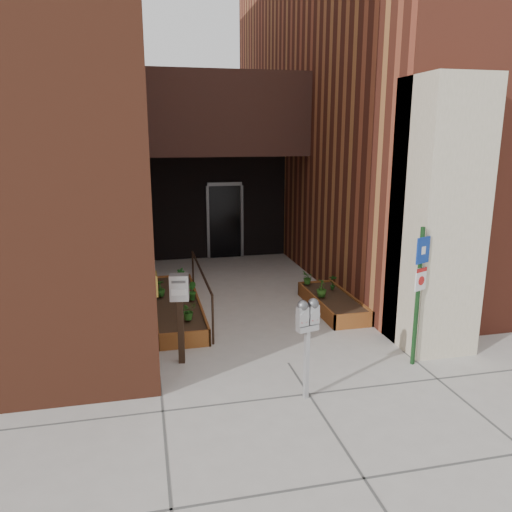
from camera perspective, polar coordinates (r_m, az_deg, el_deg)
ground at (r=8.07m, az=3.70°, el=-12.12°), size 80.00×80.00×0.00m
architecture at (r=14.07m, az=-5.20°, el=19.60°), size 20.00×14.60×10.00m
planter_left at (r=10.25m, az=-9.04°, el=-5.75°), size 0.90×3.60×0.30m
planter_right at (r=10.44m, az=8.74°, el=-5.37°), size 0.80×2.20×0.30m
handrail at (r=10.05m, az=-6.31°, el=-2.37°), size 0.04×3.34×0.90m
parking_meter at (r=6.67m, az=5.91°, el=-7.56°), size 0.33×0.19×1.42m
sign_post at (r=7.93m, az=18.19°, el=-2.84°), size 0.28×0.14×2.19m
payment_dropbox at (r=7.78m, az=-8.71°, el=-4.97°), size 0.31×0.26×1.45m
shrub_left_a at (r=9.01m, az=-7.75°, el=-6.21°), size 0.39×0.39×0.33m
shrub_left_b at (r=10.05m, az=-7.36°, el=-3.99°), size 0.23×0.23×0.36m
shrub_left_c at (r=10.37m, az=-10.87°, el=-3.62°), size 0.24×0.24×0.34m
shrub_left_d at (r=11.03m, az=-8.60°, el=-2.36°), size 0.28×0.28×0.39m
shrub_right_a at (r=10.24m, az=7.52°, el=-3.64°), size 0.21×0.21×0.37m
shrub_right_b at (r=10.75m, az=8.78°, el=-2.97°), size 0.23×0.23×0.32m
shrub_right_c at (r=11.07m, az=5.93°, el=-2.48°), size 0.29×0.29×0.29m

